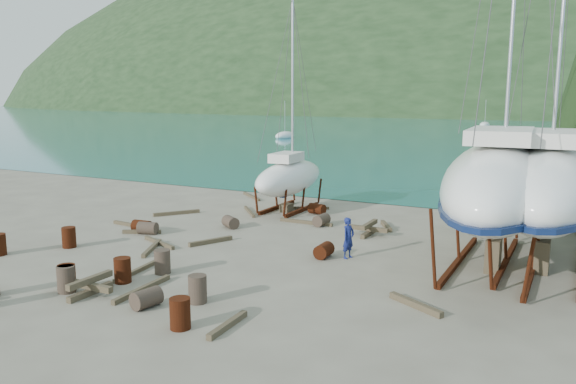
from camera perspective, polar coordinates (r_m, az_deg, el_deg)
The scene contains 43 objects.
ground at distance 21.06m, azimuth -5.15°, elevation -7.96°, with size 600.00×600.00×0.00m, color #6A6354.
bay_water at distance 332.06m, azimuth 26.10°, elevation 7.59°, with size 700.00×700.00×0.00m, color #1A7B83.
far_hill at distance 337.06m, azimuth 26.13°, elevation 7.61°, with size 800.00×360.00×110.00m, color black.
far_house_left at distance 218.68m, azimuth 8.91°, elevation 8.65°, with size 6.60×5.60×5.60m.
far_house_center at distance 209.15m, azimuth 19.44°, elevation 8.18°, with size 6.60×5.60×5.60m.
moored_boat_left at distance 87.27m, azimuth -0.32°, elevation 5.74°, with size 2.00×5.00×6.05m.
moored_boat_mid at distance 97.01m, azimuth 27.24°, elevation 5.07°, with size 2.00×5.00×6.05m.
moored_boat_far at distance 128.37m, azimuth 19.35°, elevation 6.45°, with size 2.00×5.00×6.05m.
large_sailboat_near at distance 22.06m, azimuth 20.73°, elevation 1.01°, with size 4.50×13.16×20.42m.
large_sailboat_far at distance 22.65m, azimuth 24.95°, elevation 0.84°, with size 3.80×12.61×19.87m.
small_sailboat_shore at distance 31.49m, azimuth 0.14°, elevation 1.55°, with size 2.74×7.41×11.64m.
worker at distance 22.47m, azimuth 6.16°, elevation -4.66°, with size 0.60×0.39×1.65m, color navy.
drum_1 at distance 17.94m, azimuth -14.18°, elevation -10.42°, with size 0.58×0.58×0.88m, color #2D2823.
drum_2 at distance 27.57m, azimuth -14.63°, elevation -3.38°, with size 0.58×0.58×0.88m, color #4E210D.
drum_4 at distance 30.80m, azimuth 2.96°, elevation -1.72°, with size 0.58×0.58×0.88m, color #4E210D.
drum_5 at distance 21.04m, azimuth -12.64°, elevation -6.92°, with size 0.58×0.58×0.88m, color #2D2823.
drum_6 at distance 22.59m, azimuth 3.67°, elevation -5.95°, with size 0.58×0.58×0.88m, color #4E210D.
drum_7 at distance 16.16m, azimuth -10.90°, elevation -12.02°, with size 0.58×0.58×0.88m, color #4E210D.
drum_8 at distance 25.76m, azimuth -21.36°, elevation -4.31°, with size 0.58×0.58×0.88m, color #4E210D.
drum_9 at distance 27.68m, azimuth -5.86°, elevation -3.06°, with size 0.58×0.58×0.88m, color #2D2823.
drum_10 at distance 20.18m, azimuth -21.56°, elevation -8.10°, with size 0.58×0.58×0.88m, color #4E210D.
drum_11 at distance 28.05m, azimuth 3.42°, elevation -2.86°, with size 0.58×0.58×0.88m, color #2D2823.
drum_14 at distance 20.40m, azimuth -16.46°, elevation -7.62°, with size 0.58×0.58×0.88m, color #4E210D.
drum_15 at distance 27.12m, azimuth -14.07°, elevation -3.57°, with size 0.58×0.58×0.88m, color #2D2823.
drum_16 at distance 20.03m, azimuth -21.62°, elevation -8.24°, with size 0.58×0.58×0.88m, color #2D2823.
drum_17 at distance 17.97m, azimuth -9.17°, elevation -9.70°, with size 0.58×0.58×0.88m, color #2D2823.
timber_0 at distance 35.92m, azimuth -3.73°, elevation -0.44°, with size 0.14×2.91×0.14m, color brown.
timber_1 at distance 17.89m, azimuth 12.82°, elevation -11.08°, with size 0.19×2.09×0.19m, color brown.
timber_2 at distance 31.26m, azimuth -11.24°, elevation -2.10°, with size 0.19×2.55×0.19m, color brown.
timber_3 at distance 21.54m, azimuth -14.90°, elevation -7.65°, with size 0.15×2.88×0.15m, color brown.
timber_4 at distance 27.34m, azimuth -14.63°, elevation -3.93°, with size 0.17×1.80×0.17m, color brown.
timber_5 at distance 19.43m, azimuth -14.58°, elevation -9.52°, with size 0.16×2.81×0.16m, color brown.
timber_6 at distance 28.00m, azimuth 9.94°, elevation -3.42°, with size 0.19×1.87×0.19m, color brown.
timber_7 at distance 16.14m, azimuth -6.15°, elevation -13.27°, with size 0.17×1.92×0.17m, color brown.
timber_8 at distance 24.95m, azimuth -7.85°, elevation -4.98°, with size 0.19×2.11×0.19m, color brown.
timber_9 at distance 32.10m, azimuth 2.19°, elevation -1.64°, with size 0.15×2.24×0.15m, color brown.
timber_10 at distance 28.47m, azimuth 1.83°, elevation -3.09°, with size 0.16×2.87×0.16m, color brown.
timber_11 at distance 25.20m, azimuth -12.96°, elevation -5.03°, with size 0.15×2.45×0.15m, color brown.
timber_12 at distance 24.35m, azimuth -13.67°, elevation -5.56°, with size 0.17×2.47×0.17m, color brown.
timber_15 at distance 31.20m, azimuth -3.94°, elevation -1.99°, with size 0.15×2.71×0.15m, color brown.
timber_17 at distance 28.90m, azimuth -15.56°, elevation -3.25°, with size 0.16×2.56×0.16m, color brown.
timber_pile_fore at distance 19.53m, azimuth -19.44°, elevation -8.99°, with size 1.80×1.80×0.60m.
timber_pile_aft at distance 26.40m, azimuth 8.24°, elevation -3.71°, with size 1.80×1.80×0.60m.
Camera 1 is at (10.97, -16.82, 6.36)m, focal length 35.00 mm.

